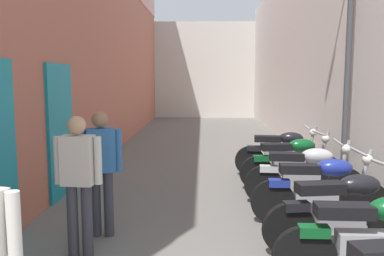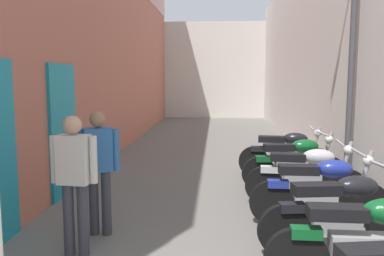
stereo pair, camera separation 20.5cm
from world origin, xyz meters
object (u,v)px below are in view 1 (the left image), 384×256
at_px(motorcycle_third, 344,210).
at_px(motorcycle_fourth, 321,188).
at_px(motorcycle_sixth, 292,161).
at_px(street_lamp, 345,21).
at_px(motorcycle_second, 375,238).
at_px(motorcycle_seventh, 282,152).
at_px(pedestrian_mid_alley, 78,176).
at_px(motorcycle_fifth, 305,173).
at_px(pedestrian_further_down, 101,164).

relative_size(motorcycle_third, motorcycle_fourth, 1.00).
distance_m(motorcycle_third, motorcycle_sixth, 2.66).
height_order(motorcycle_third, motorcycle_fourth, same).
relative_size(motorcycle_fourth, street_lamp, 0.37).
relative_size(motorcycle_fourth, motorcycle_sixth, 1.00).
relative_size(motorcycle_second, street_lamp, 0.37).
bearing_deg(motorcycle_seventh, pedestrian_mid_alley, -127.91).
height_order(motorcycle_second, motorcycle_sixth, same).
height_order(motorcycle_fifth, motorcycle_sixth, same).
height_order(pedestrian_further_down, street_lamp, street_lamp).
xyz_separation_m(pedestrian_mid_alley, street_lamp, (3.64, 2.53, 1.97)).
bearing_deg(motorcycle_third, motorcycle_second, -89.99).
bearing_deg(motorcycle_fifth, pedestrian_further_down, -155.20).
distance_m(motorcycle_fourth, street_lamp, 2.87).
relative_size(motorcycle_fifth, motorcycle_sixth, 1.00).
height_order(motorcycle_sixth, pedestrian_further_down, pedestrian_further_down).
height_order(motorcycle_fourth, street_lamp, street_lamp).
height_order(motorcycle_seventh, pedestrian_mid_alley, pedestrian_mid_alley).
relative_size(motorcycle_second, pedestrian_further_down, 1.18).
bearing_deg(street_lamp, motorcycle_sixth, 154.97).
distance_m(motorcycle_second, motorcycle_fifth, 2.55).
height_order(motorcycle_sixth, street_lamp, street_lamp).
relative_size(motorcycle_sixth, motorcycle_seventh, 1.00).
distance_m(motorcycle_third, motorcycle_seventh, 3.57).
bearing_deg(motorcycle_second, motorcycle_third, 90.01).
distance_m(motorcycle_sixth, motorcycle_seventh, 0.91).
xyz_separation_m(motorcycle_fifth, pedestrian_mid_alley, (-2.94, -1.93, 0.42)).
bearing_deg(motorcycle_sixth, motorcycle_second, -90.00).
xyz_separation_m(motorcycle_second, motorcycle_sixth, (-0.00, 3.48, 0.00)).
bearing_deg(street_lamp, motorcycle_fifth, -139.57).
height_order(motorcycle_third, motorcycle_seventh, same).
distance_m(motorcycle_seventh, pedestrian_mid_alley, 4.80).
bearing_deg(motorcycle_seventh, street_lamp, -60.46).
bearing_deg(motorcycle_sixth, motorcycle_seventh, 90.00).
bearing_deg(pedestrian_further_down, street_lamp, 28.35).
distance_m(motorcycle_second, motorcycle_seventh, 4.40).
distance_m(motorcycle_fifth, motorcycle_seventh, 1.84).
distance_m(pedestrian_mid_alley, street_lamp, 4.85).
xyz_separation_m(motorcycle_third, motorcycle_fourth, (0.00, 0.90, 0.00)).
relative_size(motorcycle_seventh, pedestrian_mid_alley, 1.18).
height_order(motorcycle_fourth, pedestrian_further_down, pedestrian_further_down).
height_order(motorcycle_second, motorcycle_third, same).
bearing_deg(street_lamp, motorcycle_seventh, 119.54).
distance_m(motorcycle_fourth, pedestrian_further_down, 2.91).
bearing_deg(motorcycle_second, pedestrian_further_down, 156.41).
xyz_separation_m(motorcycle_fifth, pedestrian_further_down, (-2.84, -1.31, 0.42)).
bearing_deg(motorcycle_fifth, street_lamp, 40.43).
relative_size(motorcycle_third, pedestrian_further_down, 1.17).
xyz_separation_m(pedestrian_further_down, street_lamp, (3.54, 1.91, 1.97)).
relative_size(motorcycle_third, pedestrian_mid_alley, 1.17).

